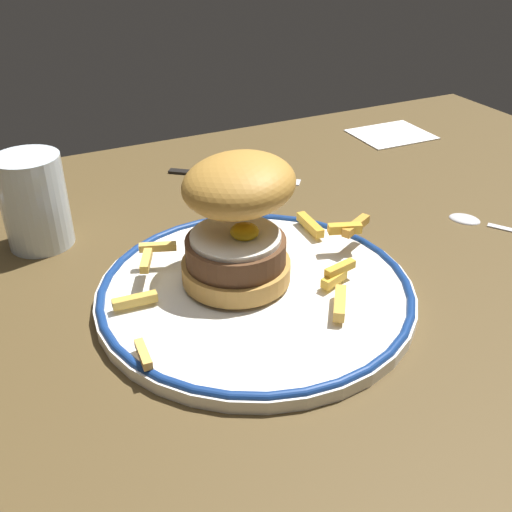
{
  "coord_description": "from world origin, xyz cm",
  "views": [
    {
      "loc": [
        -19.99,
        -44.3,
        32.15
      ],
      "look_at": [
        0.04,
        -3.46,
        4.6
      ],
      "focal_mm": 41.66,
      "sensor_mm": 36.0,
      "label": 1
    }
  ],
  "objects": [
    {
      "name": "burger",
      "position": [
        -0.56,
        -0.67,
        7.38
      ],
      "size": [
        12.12,
        12.76,
        11.61
      ],
      "color": "#B6823A",
      "rests_on": "dinner_plate"
    },
    {
      "name": "fries_pile",
      "position": [
        3.06,
        -2.66,
        2.71
      ],
      "size": [
        27.26,
        18.01,
        2.77
      ],
      "color": "gold",
      "rests_on": "dinner_plate"
    },
    {
      "name": "dinner_plate",
      "position": [
        0.04,
        -3.46,
        0.84
      ],
      "size": [
        29.42,
        29.42,
        1.6
      ],
      "color": "white",
      "rests_on": "ground_plane"
    },
    {
      "name": "napkin",
      "position": [
        38.77,
        27.05,
        0.2
      ],
      "size": [
        11.77,
        9.83,
        0.4
      ],
      "primitive_type": "cube",
      "rotation": [
        0.0,
        0.0,
        -0.02
      ],
      "color": "white",
      "rests_on": "ground_plane"
    },
    {
      "name": "water_glass",
      "position": [
        -16.17,
        15.98,
        4.27
      ],
      "size": [
        6.8,
        6.8,
        9.99
      ],
      "color": "silver",
      "rests_on": "ground_plane"
    },
    {
      "name": "knife",
      "position": [
        8.46,
        23.86,
        0.26
      ],
      "size": [
        15.12,
        12.25,
        0.7
      ],
      "color": "black",
      "rests_on": "ground_plane"
    },
    {
      "name": "ground_plane",
      "position": [
        0.0,
        0.0,
        -2.0
      ],
      "size": [
        127.02,
        81.03,
        4.0
      ],
      "primitive_type": "cube",
      "color": "#4F3D20"
    },
    {
      "name": "spoon",
      "position": [
        29.62,
        -1.4,
        0.36
      ],
      "size": [
        8.77,
        12.02,
        0.9
      ],
      "color": "silver",
      "rests_on": "ground_plane"
    }
  ]
}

